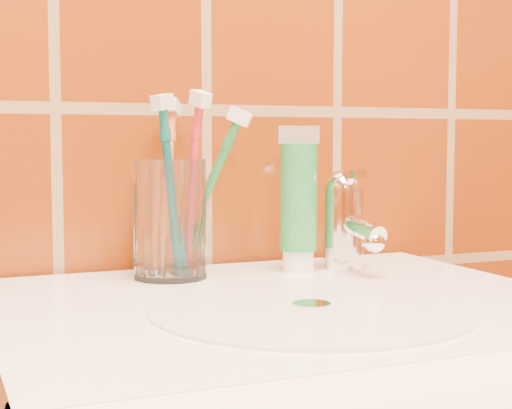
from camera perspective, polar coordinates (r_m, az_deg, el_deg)
name	(u,v)px	position (r m, az deg, el deg)	size (l,w,h in m)	color
glass_tumbler	(170,219)	(0.88, -6.28, -1.04)	(0.08, 0.08, 0.13)	white
toothpaste_tube	(299,204)	(0.92, 3.11, 0.06)	(0.05, 0.04, 0.17)	white
faucet	(345,217)	(0.94, 6.49, -0.90)	(0.05, 0.11, 0.12)	white
toothbrush_0	(206,195)	(0.88, -3.67, 0.70)	(0.09, 0.06, 0.19)	#1D6E32
toothbrush_1	(189,188)	(0.86, -4.87, 1.20)	(0.03, 0.07, 0.21)	red
toothbrush_2	(167,188)	(0.91, -6.49, 1.22)	(0.06, 0.08, 0.21)	#CD6324
toothbrush_3	(171,190)	(0.86, -6.23, 1.07)	(0.05, 0.04, 0.21)	#0C6165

